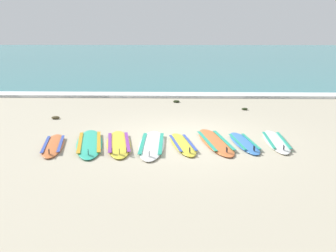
{
  "coord_description": "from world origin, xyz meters",
  "views": [
    {
      "loc": [
        -0.23,
        -9.22,
        2.7
      ],
      "look_at": [
        -0.46,
        0.3,
        0.25
      ],
      "focal_mm": 39.4,
      "sensor_mm": 36.0,
      "label": 1
    }
  ],
  "objects_px": {
    "surfboard_6": "(244,143)",
    "surfboard_3": "(152,144)",
    "surfboard_5": "(215,142)",
    "surfboard_0": "(53,145)",
    "surfboard_2": "(119,143)",
    "surfboard_7": "(276,141)",
    "surfboard_1": "(90,143)",
    "surfboard_4": "(183,144)"
  },
  "relations": [
    {
      "from": "surfboard_4",
      "to": "surfboard_7",
      "type": "xyz_separation_m",
      "value": [
        2.34,
        0.29,
        -0.0
      ]
    },
    {
      "from": "surfboard_1",
      "to": "surfboard_3",
      "type": "bearing_deg",
      "value": -2.53
    },
    {
      "from": "surfboard_1",
      "to": "surfboard_4",
      "type": "xyz_separation_m",
      "value": [
        2.29,
        -0.02,
        0.0
      ]
    },
    {
      "from": "surfboard_2",
      "to": "surfboard_6",
      "type": "xyz_separation_m",
      "value": [
        3.09,
        0.13,
        -0.0
      ]
    },
    {
      "from": "surfboard_2",
      "to": "surfboard_3",
      "type": "height_order",
      "value": "same"
    },
    {
      "from": "surfboard_0",
      "to": "surfboard_6",
      "type": "xyz_separation_m",
      "value": [
        4.64,
        0.31,
        0.0
      ]
    },
    {
      "from": "surfboard_6",
      "to": "surfboard_7",
      "type": "height_order",
      "value": "same"
    },
    {
      "from": "surfboard_4",
      "to": "surfboard_6",
      "type": "xyz_separation_m",
      "value": [
        1.52,
        0.14,
        0.0
      ]
    },
    {
      "from": "surfboard_1",
      "to": "surfboard_4",
      "type": "bearing_deg",
      "value": -0.56
    },
    {
      "from": "surfboard_4",
      "to": "surfboard_6",
      "type": "relative_size",
      "value": 1.03
    },
    {
      "from": "surfboard_4",
      "to": "surfboard_5",
      "type": "xyz_separation_m",
      "value": [
        0.82,
        0.23,
        -0.0
      ]
    },
    {
      "from": "surfboard_4",
      "to": "surfboard_1",
      "type": "bearing_deg",
      "value": 179.44
    },
    {
      "from": "surfboard_0",
      "to": "surfboard_1",
      "type": "bearing_deg",
      "value": 12.64
    },
    {
      "from": "surfboard_0",
      "to": "surfboard_3",
      "type": "xyz_separation_m",
      "value": [
        2.38,
        0.12,
        -0.0
      ]
    },
    {
      "from": "surfboard_2",
      "to": "surfboard_6",
      "type": "height_order",
      "value": "same"
    },
    {
      "from": "surfboard_6",
      "to": "surfboard_3",
      "type": "bearing_deg",
      "value": -175.19
    },
    {
      "from": "surfboard_0",
      "to": "surfboard_2",
      "type": "xyz_separation_m",
      "value": [
        1.56,
        0.18,
        0.0
      ]
    },
    {
      "from": "surfboard_0",
      "to": "surfboard_1",
      "type": "relative_size",
      "value": 0.78
    },
    {
      "from": "surfboard_1",
      "to": "surfboard_4",
      "type": "distance_m",
      "value": 2.29
    },
    {
      "from": "surfboard_2",
      "to": "surfboard_6",
      "type": "distance_m",
      "value": 3.09
    },
    {
      "from": "surfboard_0",
      "to": "surfboard_4",
      "type": "relative_size",
      "value": 1.01
    },
    {
      "from": "surfboard_3",
      "to": "surfboard_6",
      "type": "bearing_deg",
      "value": 4.81
    },
    {
      "from": "surfboard_0",
      "to": "surfboard_5",
      "type": "height_order",
      "value": "same"
    },
    {
      "from": "surfboard_1",
      "to": "surfboard_6",
      "type": "xyz_separation_m",
      "value": [
        3.81,
        0.12,
        0.0
      ]
    },
    {
      "from": "surfboard_0",
      "to": "surfboard_1",
      "type": "height_order",
      "value": "same"
    },
    {
      "from": "surfboard_2",
      "to": "surfboard_1",
      "type": "bearing_deg",
      "value": 179.74
    },
    {
      "from": "surfboard_5",
      "to": "surfboard_6",
      "type": "xyz_separation_m",
      "value": [
        0.7,
        -0.08,
        0.0
      ]
    },
    {
      "from": "surfboard_1",
      "to": "surfboard_5",
      "type": "distance_m",
      "value": 3.11
    },
    {
      "from": "surfboard_3",
      "to": "surfboard_6",
      "type": "height_order",
      "value": "same"
    },
    {
      "from": "surfboard_0",
      "to": "surfboard_4",
      "type": "bearing_deg",
      "value": 3.03
    },
    {
      "from": "surfboard_3",
      "to": "surfboard_6",
      "type": "relative_size",
      "value": 1.27
    },
    {
      "from": "surfboard_2",
      "to": "surfboard_4",
      "type": "height_order",
      "value": "same"
    },
    {
      "from": "surfboard_0",
      "to": "surfboard_6",
      "type": "relative_size",
      "value": 1.04
    },
    {
      "from": "surfboard_4",
      "to": "surfboard_0",
      "type": "bearing_deg",
      "value": -176.97
    },
    {
      "from": "surfboard_6",
      "to": "surfboard_7",
      "type": "relative_size",
      "value": 0.93
    },
    {
      "from": "surfboard_0",
      "to": "surfboard_6",
      "type": "bearing_deg",
      "value": 3.82
    },
    {
      "from": "surfboard_5",
      "to": "surfboard_0",
      "type": "bearing_deg",
      "value": -174.31
    },
    {
      "from": "surfboard_0",
      "to": "surfboard_2",
      "type": "distance_m",
      "value": 1.57
    },
    {
      "from": "surfboard_4",
      "to": "surfboard_7",
      "type": "bearing_deg",
      "value": 6.97
    },
    {
      "from": "surfboard_6",
      "to": "surfboard_7",
      "type": "distance_m",
      "value": 0.84
    },
    {
      "from": "surfboard_3",
      "to": "surfboard_0",
      "type": "bearing_deg",
      "value": -177.12
    },
    {
      "from": "surfboard_4",
      "to": "surfboard_6",
      "type": "distance_m",
      "value": 1.52
    }
  ]
}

